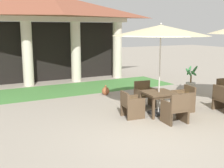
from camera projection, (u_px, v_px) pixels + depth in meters
name	position (u px, v px, depth m)	size (l,w,h in m)	color
ground_plane	(148.00, 136.00, 7.30)	(60.00, 60.00, 0.00)	#9E9384
background_pavilion	(50.00, 16.00, 13.74)	(8.45, 2.83, 4.30)	beige
lawn_strip	(65.00, 90.00, 12.79)	(10.25, 2.67, 0.01)	#47843D
patio_table_near_foreground	(159.00, 95.00, 9.08)	(1.03, 1.03, 0.72)	brown
patio_umbrella_near_foreground	(161.00, 31.00, 8.69)	(2.99, 2.99, 2.86)	#2D2D2D
patio_chair_near_foreground_east	(184.00, 99.00, 9.46)	(0.65, 0.66, 0.83)	brown
patio_chair_near_foreground_west	(132.00, 105.00, 8.78)	(0.65, 0.62, 0.82)	brown
patio_chair_near_foreground_south	(176.00, 109.00, 8.24)	(0.69, 0.65, 0.90)	brown
patio_chair_near_foreground_north	(145.00, 95.00, 9.99)	(0.68, 0.58, 0.88)	brown
patio_chair_mid_left_west	(224.00, 99.00, 9.44)	(0.61, 0.70, 0.87)	brown
potted_palm_right_edge	(191.00, 83.00, 12.53)	(0.46, 0.43, 1.14)	#B2AD9E
terracotta_urn	(106.00, 91.00, 11.79)	(0.31, 0.31, 0.41)	#9E5633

